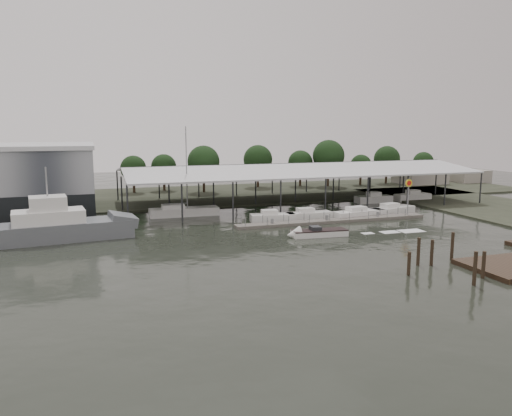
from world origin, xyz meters
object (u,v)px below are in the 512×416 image
object	(u,v)px
white_sailboat	(183,212)
speedboat_underway	(315,233)
grey_trawler	(60,227)
shell_fuel_sign	(409,191)

from	to	relation	value
white_sailboat	speedboat_underway	bearing A→B (deg)	-55.99
white_sailboat	grey_trawler	bearing A→B (deg)	-144.75
grey_trawler	white_sailboat	size ratio (longest dim) A/B	1.32
grey_trawler	white_sailboat	distance (m)	19.90
shell_fuel_sign	white_sailboat	size ratio (longest dim) A/B	0.42
shell_fuel_sign	speedboat_underway	bearing A→B (deg)	-157.96
shell_fuel_sign	white_sailboat	xyz separation A→B (m)	(-30.76, 11.54, -3.28)
shell_fuel_sign	grey_trawler	distance (m)	47.21
shell_fuel_sign	white_sailboat	bearing A→B (deg)	159.43
grey_trawler	white_sailboat	world-z (taller)	white_sailboat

